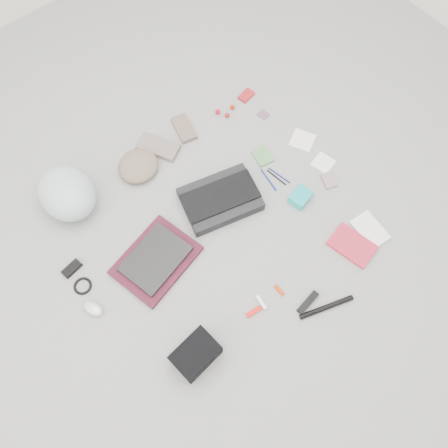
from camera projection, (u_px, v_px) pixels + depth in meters
ground_plane at (224, 228)px, 2.24m from camera, size 4.00×4.00×0.00m
messenger_bag at (220, 199)px, 2.27m from camera, size 0.44×0.36×0.06m
bag_flap at (220, 196)px, 2.23m from camera, size 0.42×0.27×0.01m
laptop_sleeve at (156, 260)px, 2.15m from camera, size 0.45×0.38×0.03m
laptop at (155, 259)px, 2.13m from camera, size 0.36×0.29×0.02m
bike_helmet at (67, 193)px, 2.20m from camera, size 0.27×0.34×0.20m
beanie at (138, 166)px, 2.34m from camera, size 0.28×0.28×0.08m
mitten_left at (158, 147)px, 2.42m from camera, size 0.21×0.25×0.03m
mitten_right at (184, 128)px, 2.47m from camera, size 0.13×0.20×0.03m
power_brick at (72, 269)px, 2.13m from camera, size 0.10×0.06×0.03m
cable_coil at (83, 286)px, 2.11m from camera, size 0.09×0.09×0.01m
mouse at (93, 308)px, 2.05m from camera, size 0.09×0.12×0.04m
camera_bag at (196, 355)px, 1.92m from camera, size 0.21×0.16×0.13m
multitool at (254, 312)px, 2.06m from camera, size 0.08×0.03×0.01m
toiletry_tube_white at (261, 302)px, 2.07m from camera, size 0.03×0.08×0.02m
toiletry_tube_orange at (279, 290)px, 2.09m from camera, size 0.02×0.06×0.02m
u_lock at (308, 302)px, 2.07m from camera, size 0.13×0.05×0.03m
bike_pump at (326, 307)px, 2.06m from camera, size 0.27×0.11×0.03m
book_red at (352, 245)px, 2.19m from camera, size 0.19×0.24×0.02m
book_white at (370, 230)px, 2.22m from camera, size 0.14×0.19×0.02m
notepad at (262, 156)px, 2.40m from camera, size 0.11×0.13×0.01m
pen_blue at (269, 180)px, 2.35m from camera, size 0.03×0.15×0.01m
pen_black at (277, 177)px, 2.35m from camera, size 0.02×0.13×0.01m
pen_navy at (279, 175)px, 2.36m from camera, size 0.04×0.14×0.01m
accordion_wallet at (300, 197)px, 2.28m from camera, size 0.12×0.11×0.05m
card_deck at (329, 180)px, 2.34m from camera, size 0.09×0.11×0.02m
napkin_top at (302, 140)px, 2.45m from camera, size 0.17×0.17×0.01m
napkin_bottom at (323, 163)px, 2.39m from camera, size 0.13×0.13×0.01m
lollipop_a at (218, 112)px, 2.52m from camera, size 0.03×0.03×0.03m
lollipop_b at (227, 115)px, 2.51m from camera, size 0.04×0.04×0.03m
lollipop_c at (232, 107)px, 2.53m from camera, size 0.04×0.04×0.03m
altoids_tin at (246, 96)px, 2.57m from camera, size 0.10×0.08×0.02m
stamp_sheet at (263, 115)px, 2.53m from camera, size 0.06×0.07×0.00m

